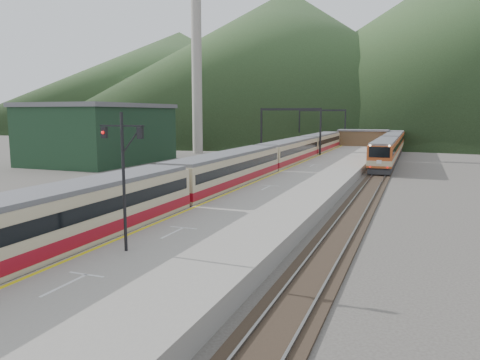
% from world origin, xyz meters
% --- Properties ---
extents(ground, '(400.00, 400.00, 0.00)m').
position_xyz_m(ground, '(0.00, 0.00, 0.00)').
color(ground, '#47423D').
rests_on(ground, ground).
extents(track_main, '(2.60, 200.00, 0.23)m').
position_xyz_m(track_main, '(0.00, 40.00, 0.07)').
color(track_main, black).
rests_on(track_main, ground).
extents(track_far, '(2.60, 200.00, 0.23)m').
position_xyz_m(track_far, '(-5.00, 40.00, 0.07)').
color(track_far, black).
rests_on(track_far, ground).
extents(track_second, '(2.60, 200.00, 0.23)m').
position_xyz_m(track_second, '(11.50, 40.00, 0.07)').
color(track_second, black).
rests_on(track_second, ground).
extents(platform, '(8.00, 100.00, 1.00)m').
position_xyz_m(platform, '(5.60, 38.00, 0.50)').
color(platform, gray).
rests_on(platform, ground).
extents(gantry_near, '(9.55, 0.25, 8.00)m').
position_xyz_m(gantry_near, '(-2.85, 55.00, 5.59)').
color(gantry_near, black).
rests_on(gantry_near, ground).
extents(gantry_far, '(9.55, 0.25, 8.00)m').
position_xyz_m(gantry_far, '(-2.85, 80.00, 5.59)').
color(gantry_far, black).
rests_on(gantry_far, ground).
extents(warehouse, '(14.50, 20.50, 8.60)m').
position_xyz_m(warehouse, '(-28.00, 42.00, 4.32)').
color(warehouse, '#183220').
rests_on(warehouse, ground).
extents(smokestack, '(1.80, 1.80, 30.00)m').
position_xyz_m(smokestack, '(-22.00, 62.00, 15.00)').
color(smokestack, '#9E998E').
rests_on(smokestack, ground).
extents(station_shed, '(9.40, 4.40, 3.10)m').
position_xyz_m(station_shed, '(5.60, 78.00, 2.57)').
color(station_shed, brown).
rests_on(station_shed, platform).
extents(hill_a, '(180.00, 180.00, 60.00)m').
position_xyz_m(hill_a, '(-40.00, 190.00, 30.00)').
color(hill_a, '#2C4221').
rests_on(hill_a, ground).
extents(hill_b, '(220.00, 220.00, 75.00)m').
position_xyz_m(hill_b, '(30.00, 230.00, 37.50)').
color(hill_b, '#2C4221').
rests_on(hill_b, ground).
extents(hill_d, '(200.00, 200.00, 55.00)m').
position_xyz_m(hill_d, '(-120.00, 240.00, 27.50)').
color(hill_d, '#2C4221').
rests_on(hill_d, ground).
extents(main_train, '(3.04, 83.28, 3.71)m').
position_xyz_m(main_train, '(0.00, 33.64, 2.09)').
color(main_train, tan).
rests_on(main_train, track_main).
extents(second_train, '(2.80, 57.50, 3.42)m').
position_xyz_m(second_train, '(11.50, 68.77, 1.94)').
color(second_train, '#AF471D').
rests_on(second_train, track_second).
extents(signal_mast, '(2.20, 0.28, 6.23)m').
position_xyz_m(signal_mast, '(3.38, 2.45, 4.83)').
color(signal_mast, black).
rests_on(signal_mast, platform).
extents(short_signal_a, '(0.23, 0.17, 2.27)m').
position_xyz_m(short_signal_a, '(-3.35, 8.71, 1.46)').
color(short_signal_a, black).
rests_on(short_signal_a, ground).
extents(short_signal_b, '(0.25, 0.21, 2.27)m').
position_xyz_m(short_signal_b, '(-2.73, 25.52, 1.46)').
color(short_signal_b, black).
rests_on(short_signal_b, ground).
extents(short_signal_c, '(0.25, 0.21, 2.27)m').
position_xyz_m(short_signal_c, '(-7.66, 14.15, 1.46)').
color(short_signal_c, black).
rests_on(short_signal_c, ground).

